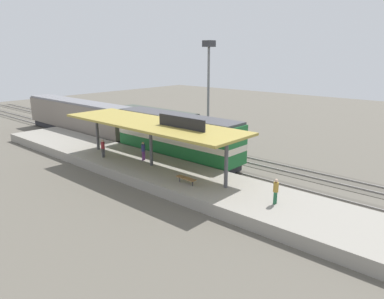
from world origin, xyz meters
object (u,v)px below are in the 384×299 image
(light_mast, at_px, (209,71))
(locomotive, at_px, (177,137))
(platform_bench, at_px, (186,178))
(passenger_carriage_single, at_px, (77,117))
(person_walking, at_px, (103,147))
(person_waiting, at_px, (276,190))
(person_boarding, at_px, (143,150))
(freight_car, at_px, (156,124))

(light_mast, bearing_deg, locomotive, -162.74)
(platform_bench, height_order, light_mast, light_mast)
(passenger_carriage_single, height_order, light_mast, light_mast)
(light_mast, distance_m, person_walking, 15.30)
(light_mast, relative_size, person_waiting, 6.84)
(platform_bench, height_order, locomotive, locomotive)
(passenger_carriage_single, bearing_deg, platform_bench, -103.66)
(passenger_carriage_single, distance_m, person_walking, 15.35)
(passenger_carriage_single, height_order, person_boarding, passenger_carriage_single)
(platform_bench, distance_m, passenger_carriage_single, 25.43)
(freight_car, xyz_separation_m, person_waiting, (-9.41, -21.47, -0.12))
(person_walking, relative_size, person_boarding, 1.00)
(freight_car, bearing_deg, light_mast, -60.15)
(locomotive, distance_m, freight_car, 9.24)
(passenger_carriage_single, xyz_separation_m, person_walking, (-5.95, -14.14, -0.46))
(freight_car, xyz_separation_m, light_mast, (3.20, -5.58, 6.43))
(platform_bench, height_order, freight_car, freight_car)
(locomotive, distance_m, person_walking, 7.11)
(platform_bench, height_order, person_boarding, person_boarding)
(passenger_carriage_single, xyz_separation_m, person_waiting, (-4.81, -31.47, -0.46))
(freight_car, bearing_deg, person_boarding, -138.51)
(freight_car, distance_m, person_waiting, 23.44)
(platform_bench, distance_m, freight_car, 18.13)
(platform_bench, relative_size, passenger_carriage_single, 0.08)
(person_waiting, bearing_deg, platform_bench, 99.95)
(person_walking, bearing_deg, locomotive, -32.97)
(platform_bench, distance_m, locomotive, 9.05)
(passenger_carriage_single, relative_size, person_waiting, 11.70)
(light_mast, bearing_deg, passenger_carriage_single, 116.60)
(locomotive, bearing_deg, passenger_carriage_single, 90.00)
(locomotive, relative_size, freight_car, 1.20)
(light_mast, height_order, person_waiting, light_mast)
(locomotive, relative_size, passenger_carriage_single, 0.72)
(person_waiting, relative_size, person_boarding, 1.00)
(locomotive, distance_m, light_mast, 10.13)
(passenger_carriage_single, relative_size, person_walking, 11.70)
(person_boarding, bearing_deg, platform_bench, -105.47)
(platform_bench, xyz_separation_m, freight_car, (10.60, 14.70, 0.63))
(person_boarding, bearing_deg, person_walking, 118.41)
(person_waiting, xyz_separation_m, person_walking, (-1.14, 17.33, 0.00))
(freight_car, height_order, person_boarding, freight_car)
(platform_bench, relative_size, light_mast, 0.15)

